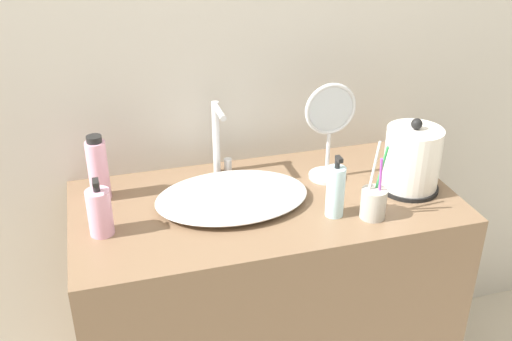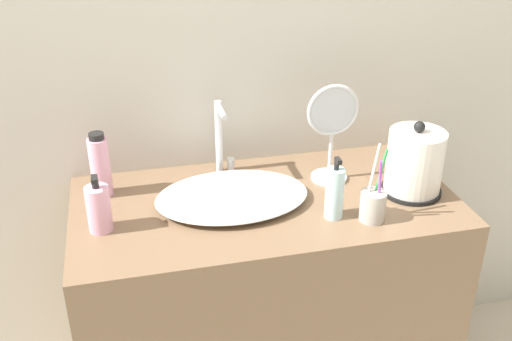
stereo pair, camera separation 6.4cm
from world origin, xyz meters
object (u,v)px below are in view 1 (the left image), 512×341
object	(u,v)px
faucet	(218,136)
electric_kettle	(412,161)
shampoo_bottle	(100,212)
mouthwash_bottle	(98,169)
vanity_mirror	(329,127)
toothbrush_cup	(374,202)
lotion_bottle	(335,191)

from	to	relation	value
faucet	electric_kettle	world-z (taller)	faucet
shampoo_bottle	electric_kettle	bearing A→B (deg)	-0.21
mouthwash_bottle	vanity_mirror	world-z (taller)	vanity_mirror
toothbrush_cup	vanity_mirror	world-z (taller)	vanity_mirror
toothbrush_cup	vanity_mirror	size ratio (longest dim) A/B	0.72
electric_kettle	mouthwash_bottle	world-z (taller)	electric_kettle
electric_kettle	toothbrush_cup	world-z (taller)	electric_kettle
toothbrush_cup	shampoo_bottle	xyz separation A→B (m)	(-0.71, 0.12, 0.02)
mouthwash_bottle	vanity_mirror	bearing A→B (deg)	-5.23
mouthwash_bottle	faucet	bearing A→B (deg)	8.52
faucet	toothbrush_cup	world-z (taller)	faucet
faucet	lotion_bottle	size ratio (longest dim) A/B	1.29
toothbrush_cup	vanity_mirror	distance (m)	0.28
electric_kettle	mouthwash_bottle	xyz separation A→B (m)	(-0.88, 0.19, 0.00)
lotion_bottle	shampoo_bottle	distance (m)	0.62
faucet	lotion_bottle	distance (m)	0.41
faucet	electric_kettle	size ratio (longest dim) A/B	1.04
faucet	shampoo_bottle	bearing A→B (deg)	-146.33
electric_kettle	toothbrush_cup	distance (m)	0.21
electric_kettle	lotion_bottle	xyz separation A→B (m)	(-0.27, -0.08, -0.02)
mouthwash_bottle	shampoo_bottle	bearing A→B (deg)	-92.41
shampoo_bottle	vanity_mirror	xyz separation A→B (m)	(0.68, 0.13, 0.10)
mouthwash_bottle	vanity_mirror	size ratio (longest dim) A/B	0.64
electric_kettle	shampoo_bottle	size ratio (longest dim) A/B	1.38
shampoo_bottle	vanity_mirror	distance (m)	0.70
faucet	mouthwash_bottle	xyz separation A→B (m)	(-0.36, -0.05, -0.03)
faucet	vanity_mirror	bearing A→B (deg)	-20.39
toothbrush_cup	lotion_bottle	xyz separation A→B (m)	(-0.10, 0.04, 0.03)
toothbrush_cup	lotion_bottle	world-z (taller)	toothbrush_cup
lotion_bottle	shampoo_bottle	xyz separation A→B (m)	(-0.62, 0.08, -0.01)
electric_kettle	toothbrush_cup	bearing A→B (deg)	-146.26
lotion_bottle	vanity_mirror	size ratio (longest dim) A/B	0.60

